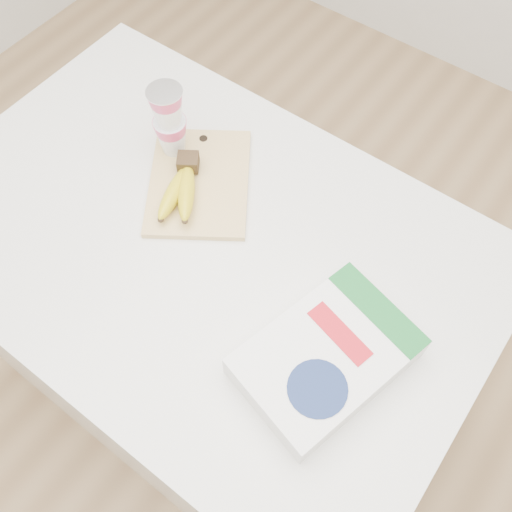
{
  "coord_description": "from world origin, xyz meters",
  "views": [
    {
      "loc": [
        0.49,
        -0.46,
        2.01
      ],
      "look_at": [
        0.14,
        0.02,
        1.0
      ],
      "focal_mm": 40.0,
      "sensor_mm": 36.0,
      "label": 1
    }
  ],
  "objects_px": {
    "table": "(214,326)",
    "cereal_box": "(326,357)",
    "yogurt_stack": "(169,120)",
    "cutting_board": "(199,182)",
    "bananas": "(181,188)"
  },
  "relations": [
    {
      "from": "yogurt_stack",
      "to": "cutting_board",
      "type": "bearing_deg",
      "value": -18.84
    },
    {
      "from": "table",
      "to": "cereal_box",
      "type": "xyz_separation_m",
      "value": [
        0.37,
        -0.08,
        0.51
      ]
    },
    {
      "from": "cereal_box",
      "to": "table",
      "type": "bearing_deg",
      "value": -177.71
    },
    {
      "from": "table",
      "to": "cutting_board",
      "type": "xyz_separation_m",
      "value": [
        -0.1,
        0.12,
        0.49
      ]
    },
    {
      "from": "table",
      "to": "yogurt_stack",
      "type": "distance_m",
      "value": 0.65
    },
    {
      "from": "table",
      "to": "yogurt_stack",
      "type": "relative_size",
      "value": 6.88
    },
    {
      "from": "bananas",
      "to": "table",
      "type": "bearing_deg",
      "value": -31.42
    },
    {
      "from": "cutting_board",
      "to": "bananas",
      "type": "xyz_separation_m",
      "value": [
        -0.0,
        -0.05,
        0.03
      ]
    },
    {
      "from": "yogurt_stack",
      "to": "cereal_box",
      "type": "distance_m",
      "value": 0.62
    },
    {
      "from": "cutting_board",
      "to": "yogurt_stack",
      "type": "distance_m",
      "value": 0.15
    },
    {
      "from": "table",
      "to": "cutting_board",
      "type": "bearing_deg",
      "value": 130.26
    },
    {
      "from": "yogurt_stack",
      "to": "cereal_box",
      "type": "xyz_separation_m",
      "value": [
        0.57,
        -0.23,
        -0.08
      ]
    },
    {
      "from": "table",
      "to": "bananas",
      "type": "bearing_deg",
      "value": 148.58
    },
    {
      "from": "table",
      "to": "cutting_board",
      "type": "relative_size",
      "value": 4.16
    },
    {
      "from": "cereal_box",
      "to": "cutting_board",
      "type": "bearing_deg",
      "value": 171.8
    }
  ]
}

